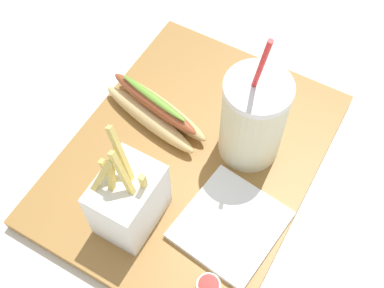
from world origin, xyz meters
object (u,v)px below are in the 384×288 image
at_px(fries_basket, 129,200).
at_px(hot_dog_1, 155,110).
at_px(napkin_stack, 230,225).
at_px(ketchup_cup_1, 208,287).
at_px(soda_cup, 253,119).

bearing_deg(fries_basket, hot_dog_1, -159.31).
distance_m(fries_basket, napkin_stack, 0.14).
bearing_deg(fries_basket, ketchup_cup_1, 75.07).
relative_size(hot_dog_1, napkin_stack, 1.41).
xyz_separation_m(soda_cup, hot_dog_1, (0.02, -0.15, -0.05)).
bearing_deg(ketchup_cup_1, fries_basket, -104.93).
height_order(fries_basket, hot_dog_1, fries_basket).
distance_m(soda_cup, hot_dog_1, 0.16).
bearing_deg(soda_cup, napkin_stack, 15.51).
distance_m(soda_cup, napkin_stack, 0.15).
relative_size(fries_basket, hot_dog_1, 0.92).
height_order(soda_cup, hot_dog_1, soda_cup).
relative_size(soda_cup, hot_dog_1, 1.27).
bearing_deg(napkin_stack, hot_dog_1, -119.09).
xyz_separation_m(soda_cup, napkin_stack, (0.13, 0.04, -0.07)).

